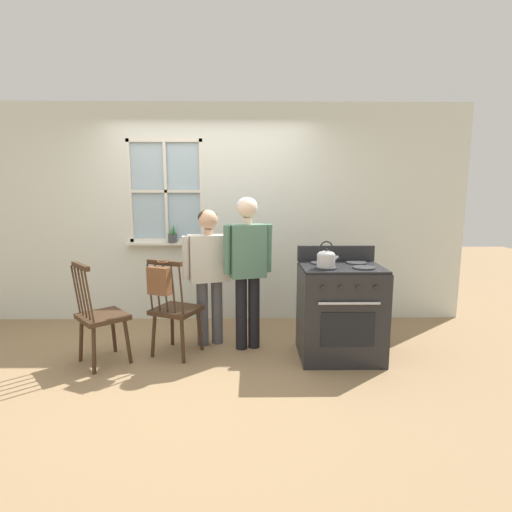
# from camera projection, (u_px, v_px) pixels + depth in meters

# --- Properties ---
(ground_plane) EXTENTS (16.00, 16.00, 0.00)m
(ground_plane) POSITION_uv_depth(u_px,v_px,m) (199.00, 363.00, 3.85)
(ground_plane) COLOR #937551
(wall_back) EXTENTS (6.40, 0.16, 2.70)m
(wall_back) POSITION_uv_depth(u_px,v_px,m) (213.00, 216.00, 5.01)
(wall_back) COLOR silver
(wall_back) RESTS_ON ground_plane
(chair_by_window) EXTENTS (0.55, 0.54, 0.99)m
(chair_by_window) POSITION_uv_depth(u_px,v_px,m) (175.00, 311.00, 3.99)
(chair_by_window) COLOR #3D2819
(chair_by_window) RESTS_ON ground_plane
(chair_near_wall) EXTENTS (0.58, 0.58, 0.99)m
(chair_near_wall) POSITION_uv_depth(u_px,v_px,m) (100.00, 317.00, 3.79)
(chair_near_wall) COLOR #3D2819
(chair_near_wall) RESTS_ON ground_plane
(person_elderly_left) EXTENTS (0.57, 0.33, 1.45)m
(person_elderly_left) POSITION_uv_depth(u_px,v_px,m) (209.00, 264.00, 4.21)
(person_elderly_left) COLOR #4C4C51
(person_elderly_left) RESTS_ON ground_plane
(person_teen_center) EXTENTS (0.52, 0.30, 1.58)m
(person_teen_center) POSITION_uv_depth(u_px,v_px,m) (247.00, 259.00, 4.08)
(person_teen_center) COLOR black
(person_teen_center) RESTS_ON ground_plane
(stove) EXTENTS (0.79, 0.68, 1.08)m
(stove) POSITION_uv_depth(u_px,v_px,m) (340.00, 311.00, 3.94)
(stove) COLOR #232326
(stove) RESTS_ON ground_plane
(kettle) EXTENTS (0.21, 0.17, 0.25)m
(kettle) POSITION_uv_depth(u_px,v_px,m) (326.00, 258.00, 3.72)
(kettle) COLOR #B7B7BC
(kettle) RESTS_ON stove
(potted_plant) EXTENTS (0.11, 0.11, 0.24)m
(potted_plant) POSITION_uv_depth(u_px,v_px,m) (173.00, 236.00, 4.96)
(potted_plant) COLOR #42474C
(potted_plant) RESTS_ON wall_back
(handbag) EXTENTS (0.24, 0.24, 0.31)m
(handbag) POSITION_uv_depth(u_px,v_px,m) (159.00, 280.00, 3.72)
(handbag) COLOR brown
(handbag) RESTS_ON chair_by_window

